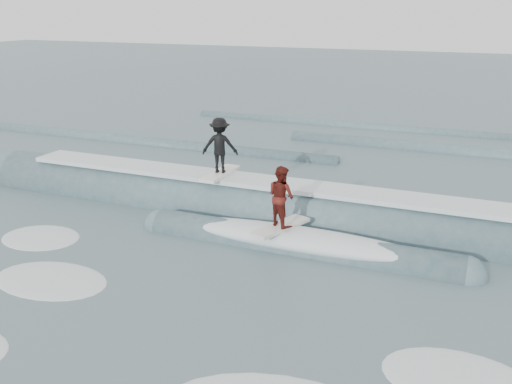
% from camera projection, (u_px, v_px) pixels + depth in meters
% --- Properties ---
extents(ground, '(160.00, 160.00, 0.00)m').
position_uv_depth(ground, '(153.00, 316.00, 12.64)').
color(ground, '#425B60').
rests_on(ground, ground).
extents(breaking_wave, '(23.25, 3.89, 2.23)m').
position_uv_depth(breaking_wave, '(272.00, 218.00, 18.33)').
color(breaking_wave, '#37575D').
rests_on(breaking_wave, ground).
extents(surfer_black, '(1.33, 2.01, 1.92)m').
position_uv_depth(surfer_black, '(220.00, 147.00, 18.67)').
color(surfer_black, white).
rests_on(surfer_black, ground).
extents(surfer_red, '(1.21, 2.07, 1.83)m').
position_uv_depth(surfer_red, '(281.00, 199.00, 15.88)').
color(surfer_red, silver).
rests_on(surfer_red, ground).
extents(whitewater, '(14.39, 7.14, 0.10)m').
position_uv_depth(whitewater, '(197.00, 358.00, 11.13)').
color(whitewater, white).
rests_on(whitewater, ground).
extents(far_swells, '(40.55, 8.65, 0.80)m').
position_uv_depth(far_swells, '(351.00, 145.00, 28.05)').
color(far_swells, '#37575D').
rests_on(far_swells, ground).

